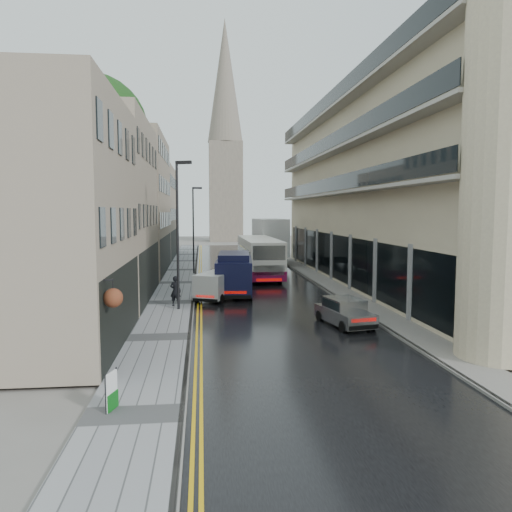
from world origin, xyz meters
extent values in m
plane|color=slate|center=(0.00, 0.00, 0.00)|extent=(200.00, 200.00, 0.00)
cube|color=black|center=(0.00, 27.50, 0.01)|extent=(9.00, 85.00, 0.02)
cube|color=gray|center=(-5.85, 27.50, 0.06)|extent=(2.70, 85.00, 0.12)
cube|color=slate|center=(5.40, 27.50, 0.06)|extent=(1.80, 85.00, 0.12)
imported|color=black|center=(-5.50, 17.89, 0.99)|extent=(0.73, 0.58, 1.74)
camera|label=1|loc=(-3.99, -10.57, 5.54)|focal=35.00mm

